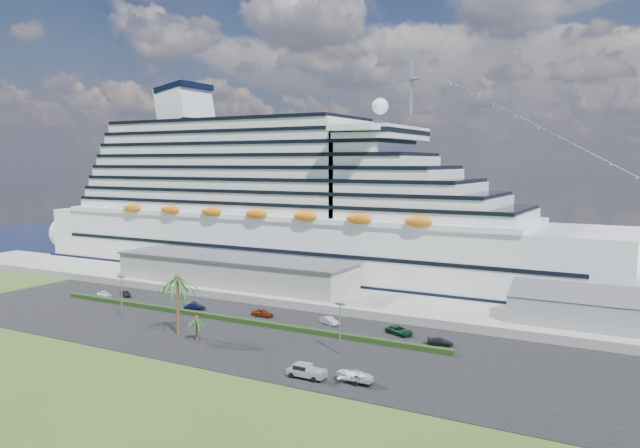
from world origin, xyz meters
The scene contains 22 objects.
ground centered at (0.00, 0.00, 0.00)m, with size 420.00×420.00×0.00m, color #3B531B.
asphalt_lot centered at (0.00, 11.00, 0.06)m, with size 140.00×38.00×0.12m, color black.
wharf centered at (0.00, 40.00, 0.90)m, with size 240.00×20.00×1.80m, color gray.
water centered at (0.00, 130.00, 0.01)m, with size 420.00×160.00×0.02m, color black.
cruise_ship centered at (-21.53, 64.00, 16.69)m, with size 191.00×38.00×54.00m.
terminal_building centered at (-25.00, 40.00, 5.01)m, with size 61.00×15.00×6.30m.
port_shed centered at (52.00, 40.00, 4.40)m, with size 24.00×12.31×7.37m.
hedge centered at (-8.00, 16.00, 0.57)m, with size 88.00×1.10×0.90m, color black.
lamp_post_left centered at (-28.00, 8.00, 5.34)m, with size 1.60×0.35×8.27m.
lamp_post_right centered at (20.00, 8.00, 5.34)m, with size 1.60×0.35×8.27m.
palm_tall centered at (-10.00, 4.00, 9.20)m, with size 8.82×8.82×11.13m.
palm_short centered at (-4.50, 2.50, 3.67)m, with size 3.53×3.53×4.56m.
parked_car_0 centered at (-45.17, 19.01, 0.85)m, with size 1.71×4.26×1.45m, color silver.
parked_car_1 centered at (-42.12, 22.18, 0.75)m, with size 1.34×3.84×1.27m, color black.
parked_car_2 centered at (-21.80, 21.72, 0.80)m, with size 2.24×4.86×1.35m, color gray.
parked_car_3 centered at (-20.08, 20.21, 0.76)m, with size 1.80×4.44×1.29m, color #141847.
parked_car_4 centered at (-4.42, 21.96, 0.89)m, with size 1.83×4.55×1.55m, color maroon.
parked_car_5 centered at (9.83, 23.16, 0.83)m, with size 1.50×4.29×1.41m, color #A0A1A7.
parked_car_6 centered at (23.99, 23.07, 0.86)m, with size 2.45×5.31×1.48m, color black.
parked_car_7 centered at (32.33, 20.38, 0.74)m, with size 1.74×4.29×1.24m, color black.
pickup_truck centered at (20.91, -4.16, 1.21)m, with size 5.64×2.26×1.99m.
boat_trailer centered at (27.91, -2.66, 1.32)m, with size 6.29×4.02×1.82m.
Camera 1 is at (64.00, -77.59, 30.45)m, focal length 35.00 mm.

